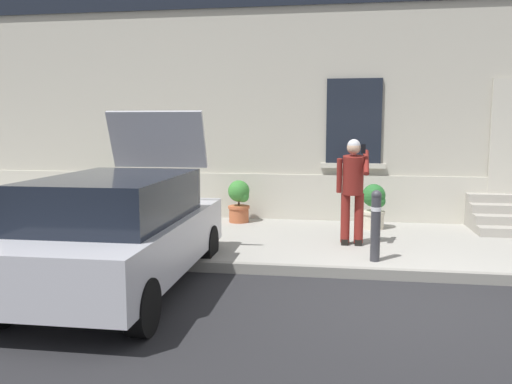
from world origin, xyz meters
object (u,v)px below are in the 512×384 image
(person_on_phone, at_px, (353,185))
(hatchback_car_silver, at_px, (121,230))
(planter_olive, at_px, (116,197))
(planter_terracotta, at_px, (239,200))
(planter_cream, at_px, (374,205))
(bollard_near_person, at_px, (376,223))

(person_on_phone, bearing_deg, hatchback_car_silver, -157.38)
(planter_olive, distance_m, planter_terracotta, 2.67)
(planter_olive, distance_m, planter_cream, 5.34)
(hatchback_car_silver, xyz_separation_m, person_on_phone, (2.97, 2.40, 0.35))
(hatchback_car_silver, relative_size, planter_olive, 4.75)
(hatchback_car_silver, height_order, person_on_phone, hatchback_car_silver)
(hatchback_car_silver, height_order, planter_terracotta, hatchback_car_silver)
(bollard_near_person, xyz_separation_m, person_on_phone, (-0.31, 0.97, 0.44))
(hatchback_car_silver, bearing_deg, person_on_phone, 38.98)
(hatchback_car_silver, relative_size, person_on_phone, 2.33)
(person_on_phone, height_order, planter_terracotta, person_on_phone)
(person_on_phone, xyz_separation_m, planter_terracotta, (-2.22, 1.76, -0.55))
(hatchback_car_silver, distance_m, person_on_phone, 3.83)
(planter_olive, xyz_separation_m, planter_terracotta, (2.67, -0.02, 0.00))
(bollard_near_person, distance_m, planter_olive, 5.88)
(bollard_near_person, height_order, person_on_phone, person_on_phone)
(bollard_near_person, relative_size, planter_olive, 1.22)
(planter_terracotta, bearing_deg, bollard_near_person, -47.16)
(planter_cream, bearing_deg, planter_terracotta, 174.25)
(planter_terracotta, height_order, planter_cream, same)
(planter_olive, bearing_deg, person_on_phone, -19.96)
(person_on_phone, bearing_deg, bollard_near_person, -88.53)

